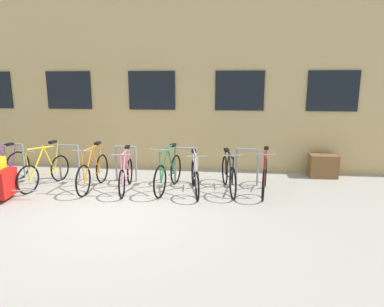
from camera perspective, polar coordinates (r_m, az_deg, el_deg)
ground_plane at (r=6.86m, az=-12.58°, el=-9.26°), size 42.00×42.00×0.00m
storefront_building at (r=13.19m, az=-3.06°, el=16.21°), size 28.00×7.57×6.83m
bike_rack at (r=8.54m, az=-11.18°, el=-1.12°), size 6.56×0.05×0.91m
bicycle_purple at (r=9.35m, az=-29.76°, el=-2.28°), size 0.55×1.72×1.00m
bicycle_orange at (r=8.17m, az=-16.45°, el=-3.06°), size 0.44×1.78×1.07m
bicycle_yellow at (r=8.74m, az=-23.74°, el=-2.75°), size 0.50×1.71×1.07m
bicycle_pink at (r=7.88m, az=-11.16°, el=-3.56°), size 0.44×1.69×1.00m
bicycle_green at (r=7.77m, az=-4.03°, el=-3.33°), size 0.47×1.78×1.08m
bicycle_maroon at (r=7.75m, az=12.25°, el=-3.76°), size 0.44×1.73×1.01m
bicycle_black at (r=7.74m, az=6.23°, el=-3.58°), size 0.48×1.74×0.97m
bicycle_silver at (r=7.58m, az=0.52°, el=-4.00°), size 0.49×1.66×0.97m
planter_box at (r=9.45m, az=21.40°, el=-1.99°), size 0.70×0.44×0.60m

